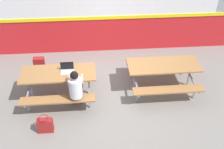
{
  "coord_description": "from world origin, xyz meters",
  "views": [
    {
      "loc": [
        -0.42,
        -5.25,
        4.59
      ],
      "look_at": [
        0.0,
        0.12,
        0.55
      ],
      "focal_mm": 42.77,
      "sensor_mm": 36.0,
      "label": 1
    }
  ],
  "objects_px": {
    "backpack_dark": "(40,64)",
    "picnic_table_right": "(163,70)",
    "picnic_table_left": "(59,78)",
    "tote_bag_bright": "(45,125)",
    "laptop_silver": "(67,70)",
    "student_nearer": "(76,87)"
  },
  "relations": [
    {
      "from": "backpack_dark",
      "to": "tote_bag_bright",
      "type": "height_order",
      "value": "backpack_dark"
    },
    {
      "from": "picnic_table_right",
      "to": "picnic_table_left",
      "type": "bearing_deg",
      "value": -176.82
    },
    {
      "from": "picnic_table_left",
      "to": "backpack_dark",
      "type": "relative_size",
      "value": 4.17
    },
    {
      "from": "laptop_silver",
      "to": "backpack_dark",
      "type": "bearing_deg",
      "value": 129.07
    },
    {
      "from": "picnic_table_left",
      "to": "tote_bag_bright",
      "type": "bearing_deg",
      "value": -101.72
    },
    {
      "from": "laptop_silver",
      "to": "backpack_dark",
      "type": "xyz_separation_m",
      "value": [
        -0.91,
        1.13,
        -0.57
      ]
    },
    {
      "from": "picnic_table_left",
      "to": "picnic_table_right",
      "type": "distance_m",
      "value": 2.65
    },
    {
      "from": "picnic_table_right",
      "to": "laptop_silver",
      "type": "distance_m",
      "value": 2.44
    },
    {
      "from": "backpack_dark",
      "to": "picnic_table_right",
      "type": "bearing_deg",
      "value": -16.95
    },
    {
      "from": "picnic_table_left",
      "to": "picnic_table_right",
      "type": "height_order",
      "value": "same"
    },
    {
      "from": "picnic_table_right",
      "to": "tote_bag_bright",
      "type": "xyz_separation_m",
      "value": [
        -2.89,
        -1.33,
        -0.38
      ]
    },
    {
      "from": "picnic_table_right",
      "to": "student_nearer",
      "type": "height_order",
      "value": "student_nearer"
    },
    {
      "from": "laptop_silver",
      "to": "backpack_dark",
      "type": "height_order",
      "value": "laptop_silver"
    },
    {
      "from": "picnic_table_left",
      "to": "laptop_silver",
      "type": "height_order",
      "value": "laptop_silver"
    },
    {
      "from": "picnic_table_right",
      "to": "backpack_dark",
      "type": "xyz_separation_m",
      "value": [
        -3.34,
        1.02,
        -0.36
      ]
    },
    {
      "from": "picnic_table_right",
      "to": "laptop_silver",
      "type": "relative_size",
      "value": 5.71
    },
    {
      "from": "laptop_silver",
      "to": "tote_bag_bright",
      "type": "height_order",
      "value": "laptop_silver"
    },
    {
      "from": "picnic_table_left",
      "to": "backpack_dark",
      "type": "height_order",
      "value": "picnic_table_left"
    },
    {
      "from": "student_nearer",
      "to": "backpack_dark",
      "type": "height_order",
      "value": "student_nearer"
    },
    {
      "from": "laptop_silver",
      "to": "tote_bag_bright",
      "type": "relative_size",
      "value": 0.75
    },
    {
      "from": "laptop_silver",
      "to": "picnic_table_left",
      "type": "bearing_deg",
      "value": -170.0
    },
    {
      "from": "laptop_silver",
      "to": "picnic_table_right",
      "type": "bearing_deg",
      "value": 2.55
    }
  ]
}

